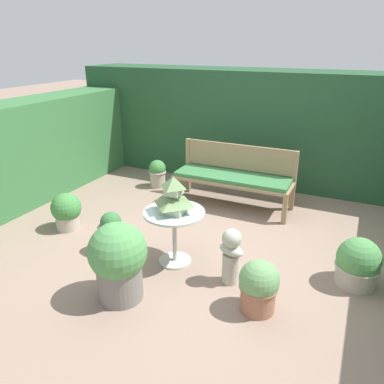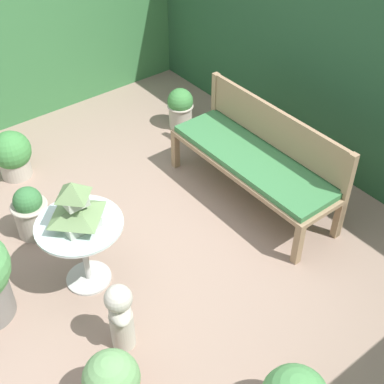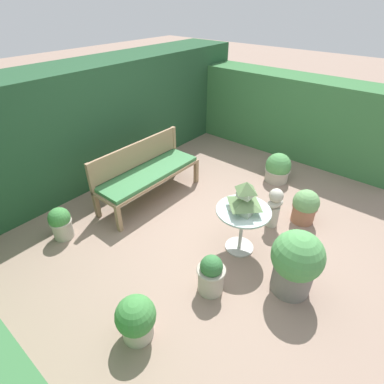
{
  "view_description": "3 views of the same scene",
  "coord_description": "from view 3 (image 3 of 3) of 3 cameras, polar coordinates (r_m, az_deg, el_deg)",
  "views": [
    {
      "loc": [
        1.51,
        -3.47,
        2.19
      ],
      "look_at": [
        -0.31,
        0.41,
        0.45
      ],
      "focal_mm": 35.0,
      "sensor_mm": 36.0,
      "label": 1
    },
    {
      "loc": [
        2.53,
        -1.49,
        3.18
      ],
      "look_at": [
        0.03,
        0.46,
        0.5
      ],
      "focal_mm": 50.0,
      "sensor_mm": 36.0,
      "label": 2
    },
    {
      "loc": [
        -2.56,
        -1.72,
        2.65
      ],
      "look_at": [
        -0.09,
        0.34,
        0.49
      ],
      "focal_mm": 28.0,
      "sensor_mm": 36.0,
      "label": 3
    }
  ],
  "objects": [
    {
      "name": "foliage_hedge_back",
      "position": [
        5.29,
        -18.66,
        12.7
      ],
      "size": [
        6.4,
        0.96,
        1.78
      ],
      "primitive_type": "cube",
      "color": "#234C2D",
      "rests_on": "ground"
    },
    {
      "name": "potted_plant_table_near",
      "position": [
        3.2,
        3.65,
        -15.39
      ],
      "size": [
        0.3,
        0.3,
        0.47
      ],
      "color": "#ADA393",
      "rests_on": "ground"
    },
    {
      "name": "potted_plant_bench_right",
      "position": [
        4.13,
        -23.74,
        -5.36
      ],
      "size": [
        0.28,
        0.28,
        0.44
      ],
      "color": "#ADA393",
      "rests_on": "ground"
    },
    {
      "name": "bench_backrest",
      "position": [
        4.52,
        -10.48,
        6.5
      ],
      "size": [
        1.66,
        0.06,
        0.84
      ],
      "color": "#937556",
      "rests_on": "ground"
    },
    {
      "name": "potted_plant_hedge_corner",
      "position": [
        5.14,
        16.02,
        4.35
      ],
      "size": [
        0.41,
        0.41,
        0.48
      ],
      "color": "#ADA393",
      "rests_on": "ground"
    },
    {
      "name": "potted_plant_table_far",
      "position": [
        2.92,
        -10.6,
        -22.65
      ],
      "size": [
        0.37,
        0.37,
        0.47
      ],
      "color": "#ADA393",
      "rests_on": "ground"
    },
    {
      "name": "ground",
      "position": [
        4.07,
        4.5,
        -6.89
      ],
      "size": [
        30.0,
        30.0,
        0.0
      ],
      "primitive_type": "plane",
      "color": "gray"
    },
    {
      "name": "garden_bust",
      "position": [
        4.07,
        15.4,
        -2.62
      ],
      "size": [
        0.3,
        0.23,
        0.57
      ],
      "rotation": [
        0.0,
        0.0,
        -0.37
      ],
      "color": "#B7B2A3",
      "rests_on": "ground"
    },
    {
      "name": "potted_plant_bench_left",
      "position": [
        4.31,
        20.74,
        -2.55
      ],
      "size": [
        0.35,
        0.35,
        0.48
      ],
      "color": "#9E664C",
      "rests_on": "ground"
    },
    {
      "name": "patio_table",
      "position": [
        3.53,
        9.62,
        -5.01
      ],
      "size": [
        0.63,
        0.63,
        0.59
      ],
      "color": "#B7B7B2",
      "rests_on": "ground"
    },
    {
      "name": "foliage_hedge_right",
      "position": [
        6.07,
        19.32,
        13.45
      ],
      "size": [
        0.7,
        3.68,
        1.43
      ],
      "primitive_type": "cube",
      "color": "#38703D",
      "rests_on": "ground"
    },
    {
      "name": "garden_bench",
      "position": [
        4.45,
        -8.09,
        3.22
      ],
      "size": [
        1.66,
        0.54,
        0.47
      ],
      "color": "#937556",
      "rests_on": "ground"
    },
    {
      "name": "potted_plant_path_edge",
      "position": [
        3.26,
        19.19,
        -12.5
      ],
      "size": [
        0.52,
        0.52,
        0.74
      ],
      "color": "slate",
      "rests_on": "ground"
    },
    {
      "name": "pagoda_birdhouse",
      "position": [
        3.36,
        10.07,
        -1.21
      ],
      "size": [
        0.34,
        0.34,
        0.37
      ],
      "color": "#B2BCA8",
      "rests_on": "patio_table"
    }
  ]
}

